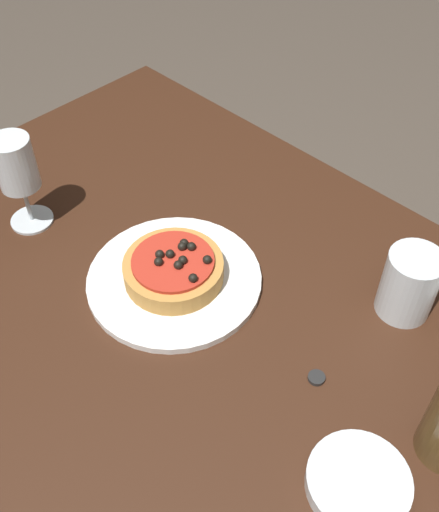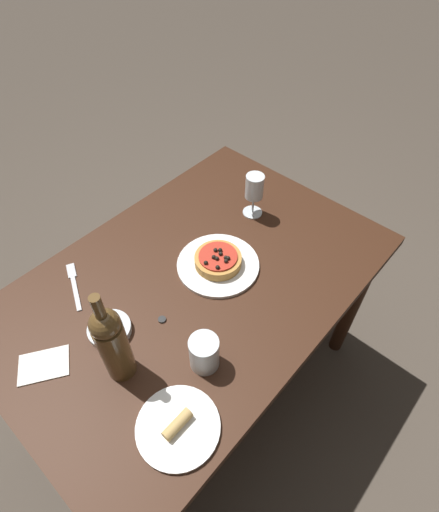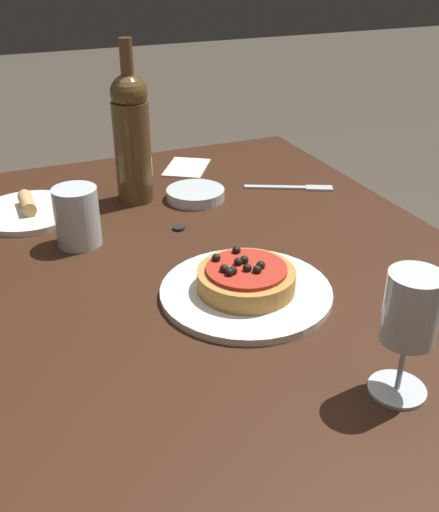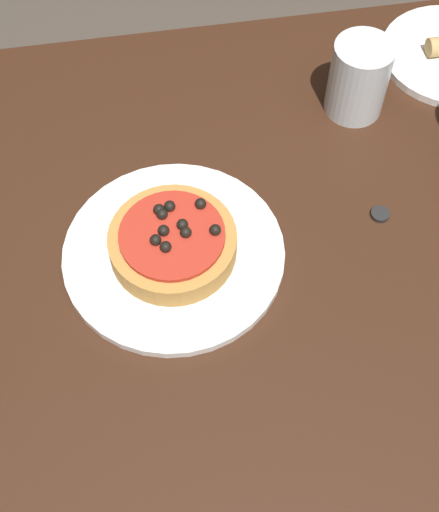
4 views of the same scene
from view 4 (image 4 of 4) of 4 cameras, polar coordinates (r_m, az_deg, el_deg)
name	(u,v)px [view 4 (image 4 of 4)]	position (r m, az deg, el deg)	size (l,w,h in m)	color
ground_plane	(238,444)	(1.59, 1.48, -14.84)	(14.00, 14.00, 0.00)	#4C4238
dining_table	(249,298)	(0.97, 2.36, -3.35)	(1.28, 0.86, 0.77)	#381E11
dinner_plate	(174,254)	(0.88, -3.68, 0.19)	(0.27, 0.27, 0.01)	white
pizza	(173,242)	(0.86, -3.76, 1.10)	(0.16, 0.16, 0.05)	#BC843D
water_cup	(359,79)	(1.01, 11.06, 13.76)	(0.08, 0.08, 0.11)	silver
bottle_cap	(380,214)	(0.94, 12.72, 3.28)	(0.02, 0.02, 0.01)	black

